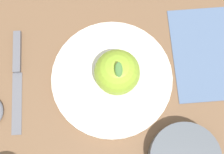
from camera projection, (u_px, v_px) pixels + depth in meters
ground_plane at (95, 79)px, 0.63m from camera, size 2.40×2.40×0.00m
dinner_plate at (112, 79)px, 0.62m from camera, size 0.22×0.22×0.02m
apple at (117, 72)px, 0.57m from camera, size 0.08×0.08×0.10m
knife at (17, 72)px, 0.63m from camera, size 0.20×0.04×0.01m
linen_napkin at (205, 53)px, 0.64m from camera, size 0.20×0.15×0.00m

